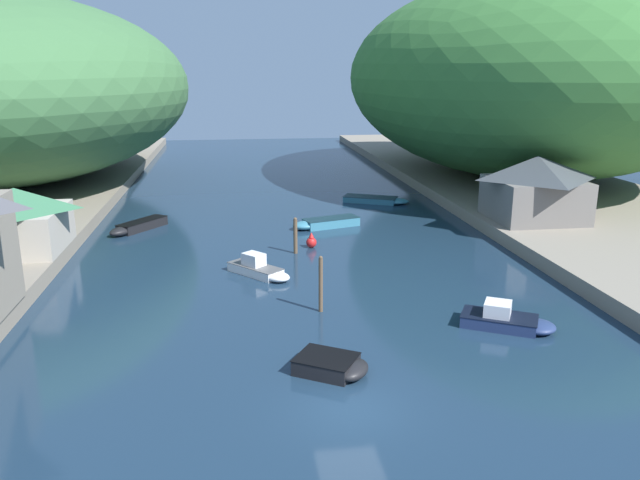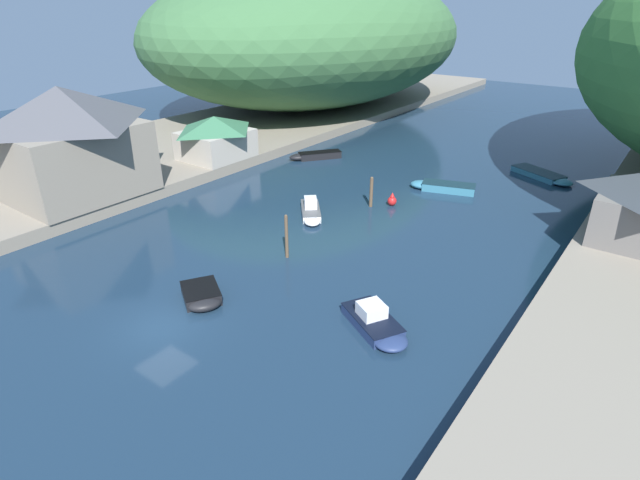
# 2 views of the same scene
# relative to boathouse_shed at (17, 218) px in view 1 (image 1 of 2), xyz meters

# --- Properties ---
(water_surface) EXTENTS (130.00, 130.00, 0.00)m
(water_surface) POSITION_rel_boathouse_shed_xyz_m (17.92, 9.15, -3.12)
(water_surface) COLOR #192D42
(water_surface) RESTS_ON ground
(right_bank) EXTENTS (22.00, 120.00, 0.99)m
(right_bank) POSITION_rel_boathouse_shed_xyz_m (44.09, 9.15, -2.63)
(right_bank) COLOR gray
(right_bank) RESTS_ON ground
(hillside_left) EXTENTS (37.80, 52.91, 18.84)m
(hillside_left) POSITION_rel_boathouse_shed_xyz_m (-9.34, 28.06, 7.29)
(hillside_left) COLOR #3D6B3D
(hillside_left) RESTS_ON left_bank
(hillside_right) EXTENTS (36.37, 50.92, 20.93)m
(hillside_right) POSITION_rel_boathouse_shed_xyz_m (45.19, 24.41, 8.33)
(hillside_right) COLOR #387033
(hillside_right) RESTS_ON right_bank
(boathouse_shed) EXTENTS (5.98, 6.76, 4.12)m
(boathouse_shed) POSITION_rel_boathouse_shed_xyz_m (0.00, 0.00, 0.00)
(boathouse_shed) COLOR #B2A899
(boathouse_shed) RESTS_ON left_bank
(right_bank_cottage) EXTENTS (7.10, 6.81, 4.98)m
(right_bank_cottage) POSITION_rel_boathouse_shed_xyz_m (37.12, 3.42, 0.45)
(right_bank_cottage) COLOR slate
(right_bank_cottage) RESTS_ON right_bank
(boat_far_upstream) EXTENTS (4.09, 4.43, 1.34)m
(boat_far_upstream) POSITION_rel_boathouse_shed_xyz_m (15.34, -4.52, -2.72)
(boat_far_upstream) COLOR white
(boat_far_upstream) RESTS_ON water_surface
(boat_small_dinghy) EXTENTS (4.38, 5.26, 0.73)m
(boat_small_dinghy) POSITION_rel_boathouse_shed_xyz_m (6.15, 7.96, -2.77)
(boat_small_dinghy) COLOR black
(boat_small_dinghy) RESTS_ON water_surface
(boat_yellow_tender) EXTENTS (5.88, 3.29, 0.71)m
(boat_yellow_tender) POSITION_rel_boathouse_shed_xyz_m (21.01, 7.07, -2.77)
(boat_yellow_tender) COLOR teal
(boat_yellow_tender) RESTS_ON water_surface
(boat_navy_launch) EXTENTS (3.58, 3.21, 0.69)m
(boat_navy_launch) POSITION_rel_boathouse_shed_xyz_m (17.80, -17.86, -2.79)
(boat_navy_launch) COLOR black
(boat_navy_launch) RESTS_ON water_surface
(boat_cabin_cruiser) EXTENTS (4.82, 3.77, 1.28)m
(boat_cabin_cruiser) POSITION_rel_boathouse_shed_xyz_m (27.11, -14.36, -2.73)
(boat_cabin_cruiser) COLOR navy
(boat_cabin_cruiser) RESTS_ON water_surface
(boat_near_quay) EXTENTS (6.47, 4.52, 0.55)m
(boat_near_quay) POSITION_rel_boathouse_shed_xyz_m (27.63, 15.92, -2.86)
(boat_near_quay) COLOR teal
(boat_near_quay) RESTS_ON water_surface
(mooring_post_nearest) EXTENTS (0.22, 0.22, 3.07)m
(mooring_post_nearest) POSITION_rel_boathouse_shed_xyz_m (18.21, -10.89, -1.58)
(mooring_post_nearest) COLOR brown
(mooring_post_nearest) RESTS_ON water_surface
(mooring_post_middle) EXTENTS (0.28, 0.28, 2.56)m
(mooring_post_middle) POSITION_rel_boathouse_shed_xyz_m (18.01, 0.06, -1.84)
(mooring_post_middle) COLOR brown
(mooring_post_middle) RESTS_ON water_surface
(channel_buoy_near) EXTENTS (0.75, 0.75, 1.13)m
(channel_buoy_near) POSITION_rel_boathouse_shed_xyz_m (19.29, 1.33, -2.68)
(channel_buoy_near) COLOR red
(channel_buoy_near) RESTS_ON water_surface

